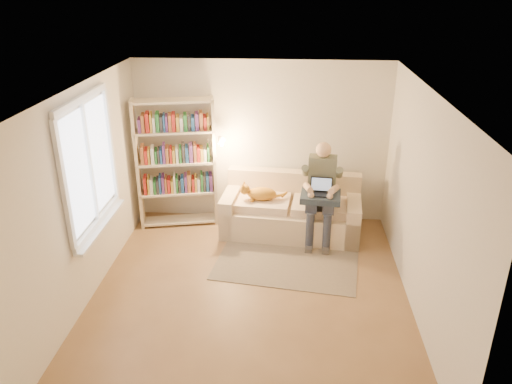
# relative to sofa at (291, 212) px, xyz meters

# --- Properties ---
(floor) EXTENTS (4.50, 4.50, 0.00)m
(floor) POSITION_rel_sofa_xyz_m (-0.51, -1.74, -0.33)
(floor) COLOR brown
(floor) RESTS_ON ground
(ceiling) EXTENTS (4.00, 4.50, 0.02)m
(ceiling) POSITION_rel_sofa_xyz_m (-0.51, -1.74, 2.27)
(ceiling) COLOR white
(ceiling) RESTS_ON wall_back
(wall_left) EXTENTS (0.02, 4.50, 2.60)m
(wall_left) POSITION_rel_sofa_xyz_m (-2.51, -1.74, 0.97)
(wall_left) COLOR silver
(wall_left) RESTS_ON floor
(wall_right) EXTENTS (0.02, 4.50, 2.60)m
(wall_right) POSITION_rel_sofa_xyz_m (1.49, -1.74, 0.97)
(wall_right) COLOR silver
(wall_right) RESTS_ON floor
(wall_back) EXTENTS (4.00, 0.02, 2.60)m
(wall_back) POSITION_rel_sofa_xyz_m (-0.51, 0.51, 0.97)
(wall_back) COLOR silver
(wall_back) RESTS_ON floor
(wall_front) EXTENTS (4.00, 0.02, 2.60)m
(wall_front) POSITION_rel_sofa_xyz_m (-0.51, -3.99, 0.97)
(wall_front) COLOR silver
(wall_front) RESTS_ON floor
(window) EXTENTS (0.12, 1.52, 1.69)m
(window) POSITION_rel_sofa_xyz_m (-2.45, -1.54, 1.05)
(window) COLOR white
(window) RESTS_ON wall_left
(sofa) EXTENTS (2.19, 1.14, 0.90)m
(sofa) POSITION_rel_sofa_xyz_m (0.00, 0.00, 0.00)
(sofa) COLOR beige
(sofa) RESTS_ON floor
(person) EXTENTS (0.47, 0.70, 1.51)m
(person) POSITION_rel_sofa_xyz_m (0.43, -0.20, 0.53)
(person) COLOR #696F59
(person) RESTS_ON sofa
(cat) EXTENTS (0.69, 0.28, 0.25)m
(cat) POSITION_rel_sofa_xyz_m (-0.52, -0.09, 0.35)
(cat) COLOR gold
(cat) RESTS_ON sofa
(blanket) EXTENTS (0.62, 0.52, 0.09)m
(blanket) POSITION_rel_sofa_xyz_m (0.44, -0.35, 0.44)
(blanket) COLOR #24303F
(blanket) RESTS_ON person
(laptop) EXTENTS (0.34, 0.32, 0.26)m
(laptop) POSITION_rel_sofa_xyz_m (0.44, -0.33, 0.55)
(laptop) COLOR black
(laptop) RESTS_ON blanket
(bookshelf) EXTENTS (1.41, 0.56, 2.07)m
(bookshelf) POSITION_rel_sofa_xyz_m (-1.81, 0.16, 0.82)
(bookshelf) COLOR beige
(bookshelf) RESTS_ON floor
(rug) EXTENTS (2.11, 1.43, 0.01)m
(rug) POSITION_rel_sofa_xyz_m (-0.05, -1.04, -0.32)
(rug) COLOR #7F715C
(rug) RESTS_ON floor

